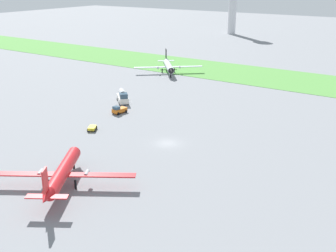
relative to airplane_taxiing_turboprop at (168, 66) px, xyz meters
name	(u,v)px	position (x,y,z in m)	size (l,w,h in m)	color
ground_plane	(167,143)	(35.26, -53.41, -2.58)	(600.00, 600.00, 0.00)	gray
grass_taxiway_strip	(281,79)	(35.26, 13.51, -2.54)	(360.00, 28.00, 0.08)	#549342
airplane_taxiing_turboprop	(168,66)	(0.00, 0.00, 0.00)	(19.01, 17.03, 7.05)	silver
airplane_foreground_turboprop	(62,172)	(31.73, -77.87, -0.04)	(20.42, 17.83, 6.95)	red
pushback_tug_near_gate	(119,110)	(14.69, -43.89, -1.67)	(2.46, 3.81, 1.95)	orange
fuel_truck_midfield	(123,97)	(9.49, -36.13, -1.00)	(6.38, 6.19, 3.29)	white
baggage_cart_by_runway	(92,128)	(17.60, -56.40, -2.01)	(2.73, 2.94, 0.90)	yellow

